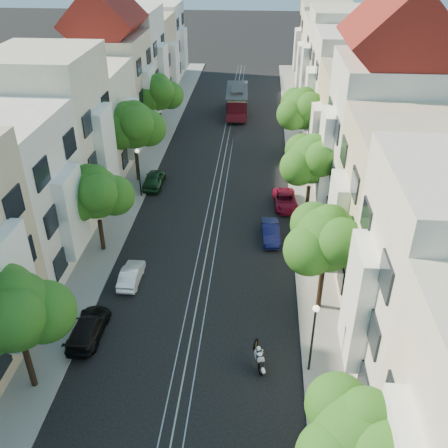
% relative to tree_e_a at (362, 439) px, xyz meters
% --- Properties ---
extents(ground, '(200.00, 200.00, 0.00)m').
position_rel_tree_e_a_xyz_m(ground, '(-7.26, 31.02, -4.40)').
color(ground, black).
rests_on(ground, ground).
extents(sidewalk_east, '(2.50, 80.00, 0.12)m').
position_rel_tree_e_a_xyz_m(sidewalk_east, '(-0.01, 31.02, -4.34)').
color(sidewalk_east, gray).
rests_on(sidewalk_east, ground).
extents(sidewalk_west, '(2.50, 80.00, 0.12)m').
position_rel_tree_e_a_xyz_m(sidewalk_west, '(-14.51, 31.02, -4.34)').
color(sidewalk_west, gray).
rests_on(sidewalk_west, ground).
extents(rail_left, '(0.06, 80.00, 0.02)m').
position_rel_tree_e_a_xyz_m(rail_left, '(-7.81, 31.02, -4.39)').
color(rail_left, gray).
rests_on(rail_left, ground).
extents(rail_slot, '(0.06, 80.00, 0.02)m').
position_rel_tree_e_a_xyz_m(rail_slot, '(-7.26, 31.02, -4.39)').
color(rail_slot, gray).
rests_on(rail_slot, ground).
extents(rail_right, '(0.06, 80.00, 0.02)m').
position_rel_tree_e_a_xyz_m(rail_right, '(-6.71, 31.02, -4.39)').
color(rail_right, gray).
rests_on(rail_right, ground).
extents(lane_line, '(0.08, 80.00, 0.01)m').
position_rel_tree_e_a_xyz_m(lane_line, '(-7.26, 31.02, -4.40)').
color(lane_line, tan).
rests_on(lane_line, ground).
extents(townhouses_east, '(7.75, 72.00, 12.00)m').
position_rel_tree_e_a_xyz_m(townhouses_east, '(4.61, 30.94, 0.79)').
color(townhouses_east, beige).
rests_on(townhouses_east, ground).
extents(townhouses_west, '(7.75, 72.00, 11.76)m').
position_rel_tree_e_a_xyz_m(townhouses_west, '(-19.13, 30.94, 0.68)').
color(townhouses_west, silver).
rests_on(townhouses_west, ground).
extents(tree_e_a, '(4.72, 3.87, 6.27)m').
position_rel_tree_e_a_xyz_m(tree_e_a, '(0.00, 0.00, 0.00)').
color(tree_e_a, black).
rests_on(tree_e_a, ground).
extents(tree_e_b, '(4.93, 4.08, 6.68)m').
position_rel_tree_e_a_xyz_m(tree_e_b, '(0.00, 12.00, 0.34)').
color(tree_e_b, black).
rests_on(tree_e_b, ground).
extents(tree_e_c, '(4.84, 3.99, 6.52)m').
position_rel_tree_e_a_xyz_m(tree_e_c, '(0.00, 23.00, 0.20)').
color(tree_e_c, black).
rests_on(tree_e_c, ground).
extents(tree_e_d, '(5.01, 4.16, 6.85)m').
position_rel_tree_e_a_xyz_m(tree_e_d, '(0.00, 34.00, 0.47)').
color(tree_e_d, black).
rests_on(tree_e_d, ground).
extents(tree_w_a, '(4.93, 4.08, 6.68)m').
position_rel_tree_e_a_xyz_m(tree_w_a, '(-14.40, 5.00, 0.34)').
color(tree_w_a, black).
rests_on(tree_w_a, ground).
extents(tree_w_b, '(4.72, 3.87, 6.27)m').
position_rel_tree_e_a_xyz_m(tree_w_b, '(-14.40, 17.00, 0.00)').
color(tree_w_b, black).
rests_on(tree_w_b, ground).
extents(tree_w_c, '(5.13, 4.28, 7.09)m').
position_rel_tree_e_a_xyz_m(tree_w_c, '(-14.40, 28.00, 0.67)').
color(tree_w_c, black).
rests_on(tree_w_c, ground).
extents(tree_w_d, '(4.84, 3.99, 6.52)m').
position_rel_tree_e_a_xyz_m(tree_w_d, '(-14.40, 39.00, 0.20)').
color(tree_w_d, black).
rests_on(tree_w_d, ground).
extents(lamp_east, '(0.32, 0.32, 4.16)m').
position_rel_tree_e_a_xyz_m(lamp_east, '(-0.96, 7.02, -1.55)').
color(lamp_east, black).
rests_on(lamp_east, ground).
extents(lamp_west, '(0.32, 0.32, 4.16)m').
position_rel_tree_e_a_xyz_m(lamp_west, '(-13.56, 25.02, -1.55)').
color(lamp_west, black).
rests_on(lamp_west, ground).
extents(sportbike_rider, '(0.66, 1.74, 1.37)m').
position_rel_tree_e_a_xyz_m(sportbike_rider, '(-3.52, 7.08, -3.65)').
color(sportbike_rider, black).
rests_on(sportbike_rider, ground).
extents(cable_car, '(2.77, 7.99, 3.04)m').
position_rel_tree_e_a_xyz_m(cable_car, '(-6.76, 46.64, -2.60)').
color(cable_car, black).
rests_on(cable_car, ground).
extents(parked_car_e_mid, '(1.45, 3.56, 1.15)m').
position_rel_tree_e_a_xyz_m(parked_car_e_mid, '(-2.86, 19.33, -3.82)').
color(parked_car_e_mid, '#0C0F3E').
rests_on(parked_car_e_mid, ground).
extents(parked_car_e_far, '(2.09, 4.02, 1.08)m').
position_rel_tree_e_a_xyz_m(parked_car_e_far, '(-1.66, 24.33, -3.86)').
color(parked_car_e_far, maroon).
rests_on(parked_car_e_far, ground).
extents(parked_car_w_near, '(1.68, 4.04, 1.17)m').
position_rel_tree_e_a_xyz_m(parked_car_w_near, '(-12.86, 8.65, -3.81)').
color(parked_car_w_near, black).
rests_on(parked_car_w_near, ground).
extents(parked_car_w_mid, '(1.15, 3.23, 1.06)m').
position_rel_tree_e_a_xyz_m(parked_car_w_mid, '(-11.66, 13.65, -3.87)').
color(parked_car_w_mid, white).
rests_on(parked_car_w_mid, ground).
extents(parked_car_w_far, '(1.60, 3.92, 1.33)m').
position_rel_tree_e_a_xyz_m(parked_car_w_far, '(-12.86, 27.14, -3.73)').
color(parked_car_w_far, '#16371D').
rests_on(parked_car_w_far, ground).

